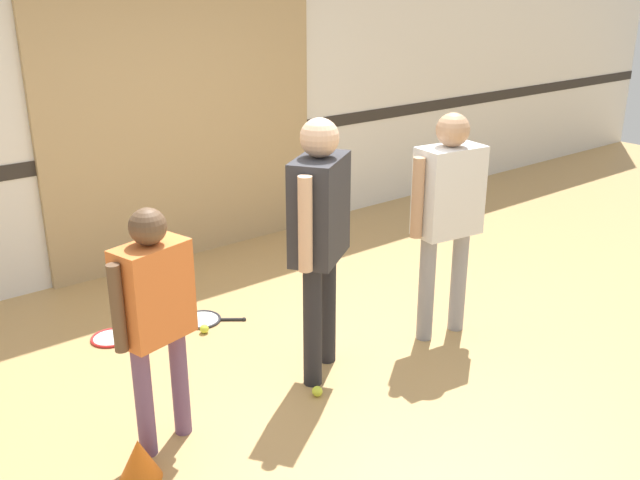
% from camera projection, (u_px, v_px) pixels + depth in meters
% --- Properties ---
extents(ground_plane, '(16.00, 16.00, 0.00)m').
position_uv_depth(ground_plane, '(315.00, 373.00, 4.66)').
color(ground_plane, tan).
extents(wall_back, '(16.00, 0.07, 3.20)m').
position_uv_depth(wall_back, '(131.00, 84.00, 5.90)').
color(wall_back, silver).
rests_on(wall_back, ground_plane).
extents(wall_panel, '(2.64, 0.05, 2.28)m').
position_uv_depth(wall_panel, '(187.00, 132.00, 6.28)').
color(wall_panel, tan).
rests_on(wall_panel, ground_plane).
extents(person_instructor, '(0.54, 0.47, 1.67)m').
position_uv_depth(person_instructor, '(320.00, 222.00, 4.32)').
color(person_instructor, '#232328').
rests_on(person_instructor, ground_plane).
extents(person_student_left, '(0.51, 0.29, 1.37)m').
position_uv_depth(person_student_left, '(155.00, 304.00, 3.67)').
color(person_student_left, '#6B4C70').
rests_on(person_student_left, ground_plane).
extents(person_student_right, '(0.60, 0.31, 1.60)m').
position_uv_depth(person_student_right, '(448.00, 203.00, 4.83)').
color(person_student_right, gray).
rests_on(person_student_right, ground_plane).
extents(racket_spare_on_floor, '(0.48, 0.43, 0.03)m').
position_uv_depth(racket_spare_on_floor, '(203.00, 320.00, 5.36)').
color(racket_spare_on_floor, '#28282D').
rests_on(racket_spare_on_floor, ground_plane).
extents(racket_second_spare, '(0.37, 0.51, 0.03)m').
position_uv_depth(racket_second_spare, '(113.00, 338.00, 5.08)').
color(racket_second_spare, red).
rests_on(racket_second_spare, ground_plane).
extents(tennis_ball_near_instructor, '(0.07, 0.07, 0.07)m').
position_uv_depth(tennis_ball_near_instructor, '(317.00, 391.00, 4.39)').
color(tennis_ball_near_instructor, '#CCE038').
rests_on(tennis_ball_near_instructor, ground_plane).
extents(tennis_ball_by_spare_racket, '(0.07, 0.07, 0.07)m').
position_uv_depth(tennis_ball_by_spare_racket, '(204.00, 329.00, 5.17)').
color(tennis_ball_by_spare_racket, '#CCE038').
rests_on(tennis_ball_by_spare_racket, ground_plane).
extents(training_cone, '(0.22, 0.22, 0.23)m').
position_uv_depth(training_cone, '(139.00, 459.00, 3.65)').
color(training_cone, orange).
rests_on(training_cone, ground_plane).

